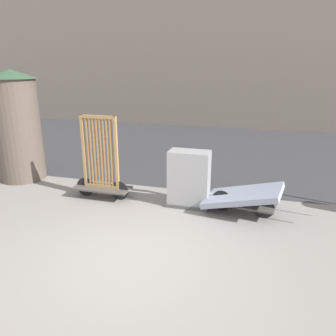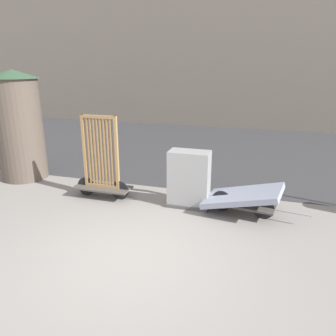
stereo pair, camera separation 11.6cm
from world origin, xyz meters
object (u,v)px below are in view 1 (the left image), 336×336
bike_cart_with_mattress (243,197)px  advertising_column (17,125)px  bike_cart_with_bedframe (101,170)px  utility_cabinet (189,181)px

bike_cart_with_mattress → advertising_column: bearing=-177.4°
bike_cart_with_bedframe → utility_cabinet: size_ratio=1.61×
utility_cabinet → advertising_column: bearing=173.7°
advertising_column → bike_cart_with_mattress: bearing=-6.3°
bike_cart_with_bedframe → bike_cart_with_mattress: bearing=0.2°
bike_cart_with_mattress → utility_cabinet: utility_cabinet is taller
bike_cart_with_bedframe → advertising_column: (-2.89, 0.70, 0.84)m
bike_cart_with_bedframe → bike_cart_with_mattress: 3.40m
advertising_column → bike_cart_with_bedframe: bearing=-13.6°
bike_cart_with_bedframe → advertising_column: bearing=166.6°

